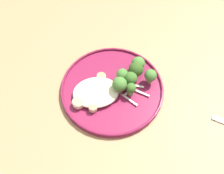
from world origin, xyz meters
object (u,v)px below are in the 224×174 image
object	(u,v)px
broccoli_floret_left_leaning	(138,64)
broccoli_floret_center_pile	(120,85)
dinner_plate	(112,89)
seared_scallop_center_golden	(93,108)
broccoli_floret_front_edge	(131,89)
seared_scallop_large_seared	(101,88)
broccoli_floret_tall_stalk	(122,75)
seared_scallop_on_noodles	(96,94)
seared_scallop_tiny_bay	(78,103)
broccoli_floret_small_sprig	(131,79)
seared_scallop_front_small	(104,94)
broccoli_floret_rear_charred	(136,70)
broccoli_floret_beside_noodles	(150,76)
seared_scallop_left_edge	(101,77)

from	to	relation	value
broccoli_floret_left_leaning	broccoli_floret_center_pile	bearing A→B (deg)	45.49
dinner_plate	seared_scallop_center_golden	distance (m)	0.08
broccoli_floret_left_leaning	broccoli_floret_front_edge	bearing A→B (deg)	65.57
seared_scallop_large_seared	broccoli_floret_center_pile	bearing A→B (deg)	164.09
broccoli_floret_tall_stalk	seared_scallop_on_noodles	bearing A→B (deg)	25.09
seared_scallop_tiny_bay	broccoli_floret_small_sprig	bearing A→B (deg)	-164.20
seared_scallop_large_seared	broccoli_floret_tall_stalk	xyz separation A→B (m)	(-0.06, -0.02, 0.02)
broccoli_floret_front_edge	broccoli_floret_left_leaning	xyz separation A→B (m)	(-0.04, -0.08, 0.00)
seared_scallop_front_small	seared_scallop_on_noodles	bearing A→B (deg)	-14.55
broccoli_floret_rear_charred	broccoli_floret_beside_noodles	xyz separation A→B (m)	(-0.04, 0.02, -0.01)
broccoli_floret_left_leaning	broccoli_floret_tall_stalk	distance (m)	0.06
seared_scallop_center_golden	broccoli_floret_front_edge	world-z (taller)	broccoli_floret_front_edge
broccoli_floret_rear_charred	broccoli_floret_left_leaning	world-z (taller)	broccoli_floret_rear_charred
broccoli_floret_front_edge	broccoli_floret_tall_stalk	size ratio (longest dim) A/B	0.90
seared_scallop_tiny_bay	broccoli_floret_front_edge	distance (m)	0.15
seared_scallop_on_noodles	broccoli_floret_tall_stalk	bearing A→B (deg)	-154.91
seared_scallop_left_edge	broccoli_floret_beside_noodles	size ratio (longest dim) A/B	0.52
seared_scallop_large_seared	broccoli_floret_left_leaning	bearing A→B (deg)	-155.18
broccoli_floret_front_edge	broccoli_floret_left_leaning	bearing A→B (deg)	-114.43
seared_scallop_large_seared	broccoli_floret_rear_charred	xyz separation A→B (m)	(-0.10, -0.03, 0.03)
seared_scallop_tiny_bay	broccoli_floret_left_leaning	world-z (taller)	broccoli_floret_left_leaning
seared_scallop_center_golden	broccoli_floret_left_leaning	xyz separation A→B (m)	(-0.14, -0.11, 0.02)
dinner_plate	broccoli_floret_small_sprig	size ratio (longest dim) A/B	5.59
broccoli_floret_small_sprig	seared_scallop_large_seared	bearing A→B (deg)	3.33
seared_scallop_front_small	seared_scallop_on_noodles	size ratio (longest dim) A/B	1.20
broccoli_floret_center_pile	broccoli_floret_front_edge	world-z (taller)	broccoli_floret_center_pile
seared_scallop_center_golden	dinner_plate	bearing A→B (deg)	-136.61
broccoli_floret_left_leaning	seared_scallop_front_small	bearing A→B (deg)	34.39
dinner_plate	broccoli_floret_small_sprig	distance (m)	0.06
broccoli_floret_front_edge	broccoli_floret_left_leaning	distance (m)	0.08
seared_scallop_large_seared	broccoli_floret_beside_noodles	xyz separation A→B (m)	(-0.14, -0.01, 0.02)
broccoli_floret_small_sprig	seared_scallop_front_small	bearing A→B (deg)	18.71
broccoli_floret_front_edge	broccoli_floret_small_sprig	world-z (taller)	broccoli_floret_small_sprig
seared_scallop_tiny_bay	broccoli_floret_beside_noodles	size ratio (longest dim) A/B	0.64
seared_scallop_center_golden	broccoli_floret_rear_charred	xyz separation A→B (m)	(-0.13, -0.09, 0.03)
broccoli_floret_front_edge	broccoli_floret_rear_charred	bearing A→B (deg)	-113.83
broccoli_floret_small_sprig	seared_scallop_tiny_bay	bearing A→B (deg)	15.80
broccoli_floret_front_edge	broccoli_floret_beside_noodles	size ratio (longest dim) A/B	0.88
dinner_plate	broccoli_floret_front_edge	world-z (taller)	broccoli_floret_front_edge
seared_scallop_left_edge	broccoli_floret_left_leaning	size ratio (longest dim) A/B	0.51
seared_scallop_on_noodles	seared_scallop_front_small	bearing A→B (deg)	165.45
dinner_plate	broccoli_floret_beside_noodles	bearing A→B (deg)	-176.26
seared_scallop_tiny_bay	broccoli_floret_left_leaning	xyz separation A→B (m)	(-0.18, -0.09, 0.02)
seared_scallop_large_seared	broccoli_floret_left_leaning	world-z (taller)	broccoli_floret_left_leaning
broccoli_floret_beside_noodles	seared_scallop_center_golden	bearing A→B (deg)	20.83
seared_scallop_left_edge	broccoli_floret_center_pile	size ratio (longest dim) A/B	0.43
seared_scallop_on_noodles	seared_scallop_large_seared	bearing A→B (deg)	-135.85
seared_scallop_large_seared	broccoli_floret_rear_charred	world-z (taller)	broccoli_floret_rear_charred
broccoli_floret_front_edge	seared_scallop_large_seared	bearing A→B (deg)	-17.35
seared_scallop_front_small	broccoli_floret_beside_noodles	xyz separation A→B (m)	(-0.13, -0.03, 0.02)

